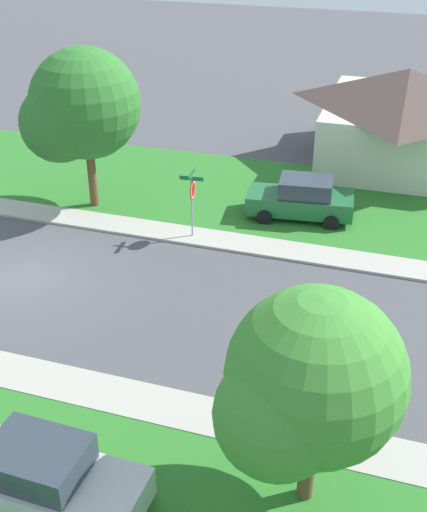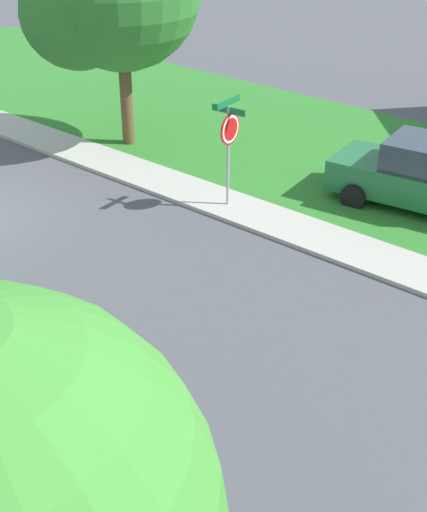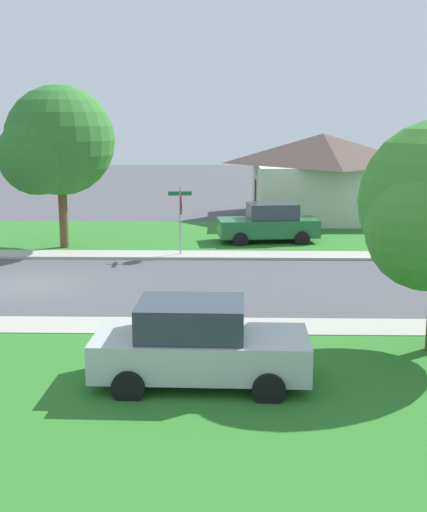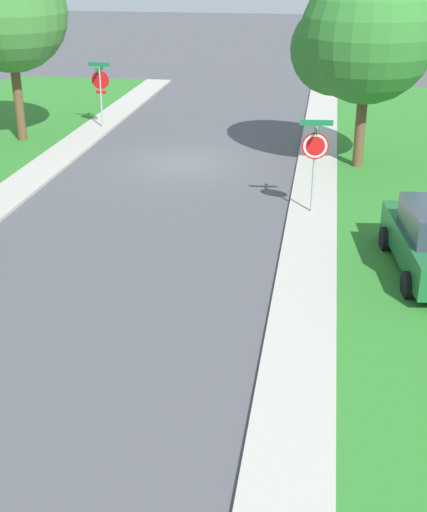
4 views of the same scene
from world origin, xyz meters
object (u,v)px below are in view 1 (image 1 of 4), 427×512
Objects in this scene: tree_sidewalk_far at (306,386)px; house_left_setback at (404,115)px; stop_sign_far_corner at (192,194)px; tree_sidewalk_mid at (79,109)px; car_green_behind_trees at (301,199)px; car_silver_kerbside_mid at (46,479)px.

house_left_setback is (-22.14, 0.51, -1.00)m from tree_sidewalk_far.
stop_sign_far_corner is 0.30× the size of house_left_setback.
tree_sidewalk_far is at bearing 42.93° from tree_sidewalk_mid.
stop_sign_far_corner is 0.62× the size of car_green_behind_trees.
car_silver_kerbside_mid is 0.65× the size of tree_sidewalk_mid.
stop_sign_far_corner reaches higher than car_green_behind_trees.
car_green_behind_trees is (-3.02, 3.63, -1.01)m from stop_sign_far_corner.
house_left_setback is at bearing 166.62° from car_silver_kerbside_mid.
house_left_setback is (-9.66, 12.12, -1.96)m from tree_sidewalk_mid.
house_left_setback is at bearing 178.68° from tree_sidewalk_far.
tree_sidewalk_mid is 0.74× the size of house_left_setback.
house_left_setback is at bearing 156.93° from car_green_behind_trees.
tree_sidewalk_far is at bearing 29.71° from stop_sign_far_corner.
tree_sidewalk_mid is (-12.48, -11.61, 0.96)m from tree_sidewalk_far.
tree_sidewalk_mid is at bearing -78.15° from car_green_behind_trees.
car_silver_kerbside_mid is 0.81× the size of tree_sidewalk_far.
stop_sign_far_corner is 0.41× the size of tree_sidewalk_mid.
car_silver_kerbside_mid and car_green_behind_trees have the same top height.
car_silver_kerbside_mid is 0.48× the size of house_left_setback.
car_silver_kerbside_mid is (13.11, 1.27, -1.01)m from stop_sign_far_corner.
stop_sign_far_corner is at bearing -50.29° from car_green_behind_trees.
stop_sign_far_corner is 0.52× the size of tree_sidewalk_far.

